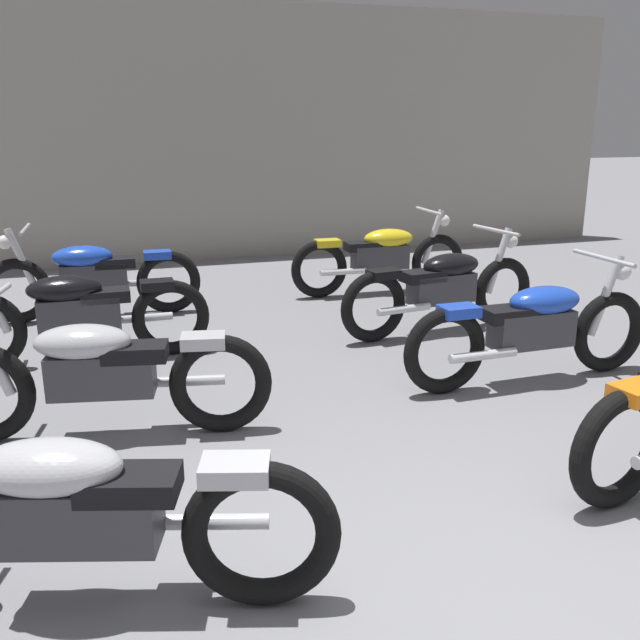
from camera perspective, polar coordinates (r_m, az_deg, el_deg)
The scene contains 9 objects.
ground_plane at distance 3.24m, azimuth 16.82°, elevation -22.82°, with size 60.00×60.00×0.00m, color gray.
back_wall at distance 10.45m, azimuth -9.84°, elevation 14.73°, with size 13.32×0.24×3.60m, color #9E998E.
motorcycle_left_row_0 at distance 3.14m, azimuth -19.36°, elevation -14.48°, with size 2.11×0.88×0.97m.
motorcycle_left_row_1 at distance 4.68m, azimuth -17.55°, elevation -4.03°, with size 2.15×0.73×0.97m.
motorcycle_left_row_2 at distance 6.18m, azimuth -19.17°, elevation 0.65°, with size 2.17×0.68×0.97m.
motorcycle_left_row_3 at distance 7.58m, azimuth -18.05°, elevation 3.47°, with size 2.17×0.68×0.97m.
motorcycle_right_row_1 at distance 5.67m, azimuth 16.99°, elevation -0.52°, with size 2.17×0.68×0.97m.
motorcycle_right_row_2 at distance 6.83m, azimuth 9.98°, elevation 2.72°, with size 2.17×0.68×0.97m.
motorcycle_right_row_3 at distance 8.31m, azimuth 5.01°, elevation 5.25°, with size 2.17×0.68×0.97m.
Camera 1 is at (-1.57, -2.01, 2.00)m, focal length 39.23 mm.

